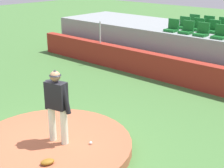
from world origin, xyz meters
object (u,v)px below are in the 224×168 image
(baseball, at_px, (91,143))
(stadium_chair_12, at_px, (223,26))
(stadium_chair_11, at_px, (208,24))
(stadium_chair_2, at_px, (202,32))
(stadium_chair_1, at_px, (187,29))
(stadium_chair_7, at_px, (213,29))
(stadium_chair_10, at_px, (193,22))
(stadium_chair_6, at_px, (197,27))
(stadium_chair_5, at_px, (184,25))
(stadium_chair_3, at_px, (220,34))
(stadium_chair_0, at_px, (172,28))
(pitcher, at_px, (57,101))
(fielding_glove, at_px, (47,162))

(baseball, height_order, stadium_chair_12, stadium_chair_12)
(baseball, height_order, stadium_chair_11, stadium_chair_11)
(baseball, bearing_deg, stadium_chair_2, 96.81)
(stadium_chair_1, xyz_separation_m, stadium_chair_12, (0.69, 1.81, 0.00))
(stadium_chair_7, height_order, stadium_chair_10, same)
(stadium_chair_1, bearing_deg, stadium_chair_6, -89.69)
(stadium_chair_5, bearing_deg, stadium_chair_2, 145.06)
(stadium_chair_1, height_order, stadium_chair_5, same)
(stadium_chair_3, distance_m, stadium_chair_11, 2.30)
(stadium_chair_0, distance_m, stadium_chair_7, 1.64)
(pitcher, distance_m, stadium_chair_6, 8.28)
(baseball, height_order, stadium_chair_10, stadium_chair_10)
(stadium_chair_12, bearing_deg, stadium_chair_5, 33.74)
(pitcher, bearing_deg, stadium_chair_1, 84.08)
(pitcher, xyz_separation_m, stadium_chair_7, (-0.13, 8.20, 0.58))
(stadium_chair_6, bearing_deg, stadium_chair_0, 52.98)
(stadium_chair_0, bearing_deg, stadium_chair_2, 178.59)
(fielding_glove, distance_m, stadium_chair_5, 9.39)
(baseball, height_order, stadium_chair_0, stadium_chair_0)
(baseball, distance_m, stadium_chair_10, 9.11)
(baseball, xyz_separation_m, stadium_chair_10, (-2.19, 8.69, 1.60))
(stadium_chair_1, relative_size, stadium_chair_3, 1.00)
(stadium_chair_2, bearing_deg, stadium_chair_0, -1.41)
(stadium_chair_3, bearing_deg, baseball, 90.74)
(stadium_chair_10, relative_size, stadium_chair_12, 1.00)
(stadium_chair_10, bearing_deg, stadium_chair_0, 90.61)
(pitcher, height_order, stadium_chair_5, stadium_chair_5)
(baseball, xyz_separation_m, stadium_chair_2, (-0.82, 6.87, 1.60))
(fielding_glove, distance_m, stadium_chair_3, 8.24)
(stadium_chair_0, xyz_separation_m, stadium_chair_12, (1.37, 1.82, 0.00))
(stadium_chair_6, bearing_deg, stadium_chair_7, 178.97)
(stadium_chair_7, distance_m, stadium_chair_10, 1.67)
(stadium_chair_6, relative_size, stadium_chair_7, 1.00)
(fielding_glove, distance_m, stadium_chair_2, 8.26)
(stadium_chair_1, bearing_deg, fielding_glove, 99.82)
(stadium_chair_0, relative_size, stadium_chair_12, 1.00)
(stadium_chair_7, xyz_separation_m, stadium_chair_10, (-1.40, 0.91, 0.00))
(stadium_chair_0, xyz_separation_m, stadium_chair_2, (1.35, -0.03, 0.00))
(stadium_chair_2, distance_m, stadium_chair_11, 1.95)
(stadium_chair_10, bearing_deg, stadium_chair_2, 126.96)
(stadium_chair_1, bearing_deg, baseball, 102.22)
(baseball, distance_m, stadium_chair_5, 8.26)
(stadium_chair_1, height_order, stadium_chair_3, same)
(stadium_chair_1, distance_m, stadium_chair_10, 1.91)
(stadium_chair_11, bearing_deg, stadium_chair_12, -178.19)
(stadium_chair_1, relative_size, stadium_chair_6, 1.00)
(stadium_chair_2, bearing_deg, stadium_chair_3, -179.65)
(baseball, bearing_deg, fielding_glove, -94.32)
(baseball, bearing_deg, stadium_chair_3, 90.74)
(fielding_glove, bearing_deg, stadium_chair_6, -147.43)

